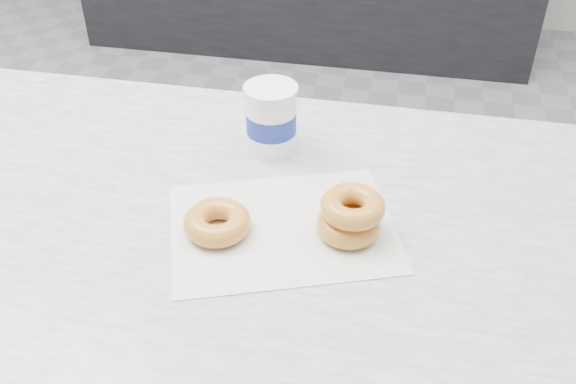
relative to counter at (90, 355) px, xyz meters
name	(u,v)px	position (x,y,z in m)	size (l,w,h in m)	color
ground	(197,299)	(0.00, 0.60, -0.45)	(5.00, 5.00, 0.00)	#969699
counter	(90,355)	(0.00, 0.00, 0.00)	(3.06, 0.76, 0.90)	#333335
wax_paper	(283,227)	(0.42, -0.03, 0.45)	(0.34, 0.26, 0.00)	silver
donut_single	(217,222)	(0.33, -0.06, 0.47)	(0.10, 0.10, 0.04)	gold
donut_stack	(351,216)	(0.52, -0.02, 0.48)	(0.13, 0.13, 0.07)	gold
coffee_cup	(271,118)	(0.36, 0.18, 0.51)	(0.10, 0.10, 0.13)	white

